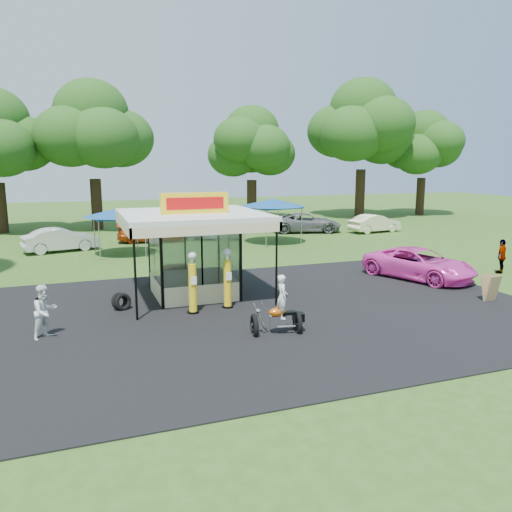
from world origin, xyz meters
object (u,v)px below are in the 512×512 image
object	(u,v)px
gas_pump_left	(193,284)
kiosk_car	(182,273)
pink_sedan	(419,264)
spectator_west	(45,312)
gas_station_kiosk	(193,252)
tent_west	(118,213)
motorcycle	(280,310)
a_frame_sign	(490,288)
bg_car_d	(306,223)
bg_car_c	(210,229)
bg_car_b	(152,232)
spectator_east_b	(502,256)
bg_car_e	(375,223)
tent_east	(272,203)
bg_car_a	(61,240)
gas_pump_right	(227,280)

from	to	relation	value
gas_pump_left	kiosk_car	bearing A→B (deg)	82.87
pink_sedan	spectator_west	distance (m)	16.03
gas_station_kiosk	gas_pump_left	distance (m)	2.55
gas_pump_left	spectator_west	xyz separation A→B (m)	(-4.79, -0.91, -0.24)
pink_sedan	tent_west	distance (m)	16.70
tent_west	motorcycle	bearing A→B (deg)	-77.55
a_frame_sign	bg_car_d	size ratio (longest dim) A/B	0.20
bg_car_c	bg_car_b	bearing A→B (deg)	109.41
motorcycle	spectator_east_b	bearing A→B (deg)	26.41
gas_pump_left	bg_car_c	size ratio (longest dim) A/B	0.53
bg_car_e	bg_car_d	bearing A→B (deg)	61.31
bg_car_c	bg_car_e	xyz separation A→B (m)	(12.87, -0.82, -0.04)
spectator_west	tent_west	size ratio (longest dim) A/B	0.43
bg_car_c	tent_east	xyz separation A→B (m)	(3.48, -3.01, 1.96)
a_frame_sign	spectator_east_b	distance (m)	5.76
spectator_east_b	tent_west	world-z (taller)	tent_west
bg_car_b	bg_car_d	distance (m)	11.98
kiosk_car	tent_west	distance (m)	8.64
kiosk_car	bg_car_e	distance (m)	20.81
gas_pump_left	pink_sedan	xyz separation A→B (m)	(11.02, 1.74, -0.37)
gas_pump_left	tent_west	bearing A→B (deg)	96.28
pink_sedan	spectator_west	bearing A→B (deg)	169.28
gas_station_kiosk	tent_west	bearing A→B (deg)	100.80
spectator_west	tent_west	bearing A→B (deg)	36.39
spectator_west	bg_car_a	xyz separation A→B (m)	(0.13, 16.14, -0.12)
motorcycle	tent_east	bearing A→B (deg)	77.23
gas_pump_right	bg_car_e	world-z (taller)	gas_pump_right
gas_station_kiosk	kiosk_car	distance (m)	2.56
kiosk_car	pink_sedan	xyz separation A→B (m)	(10.45, -2.85, 0.23)
a_frame_sign	bg_car_b	world-z (taller)	bg_car_b
bg_car_e	bg_car_b	bearing A→B (deg)	78.06
gas_pump_right	a_frame_sign	distance (m)	10.16
motorcycle	kiosk_car	distance (m)	7.76
motorcycle	bg_car_e	world-z (taller)	motorcycle
spectator_west	kiosk_car	bearing A→B (deg)	6.02
bg_car_d	tent_east	xyz separation A→B (m)	(-4.46, -4.05, 1.95)
motorcycle	spectator_west	size ratio (longest dim) A/B	1.18
motorcycle	spectator_east_b	distance (m)	14.16
bg_car_b	motorcycle	bearing A→B (deg)	-172.51
gas_pump_right	kiosk_car	world-z (taller)	gas_pump_right
gas_pump_right	bg_car_e	distance (m)	22.91
a_frame_sign	bg_car_b	size ratio (longest dim) A/B	0.23
kiosk_car	bg_car_b	bearing A→B (deg)	-2.26
gas_station_kiosk	pink_sedan	bearing A→B (deg)	-3.53
gas_pump_right	spectator_west	distance (m)	6.26
spectator_west	bg_car_c	xyz separation A→B (m)	(9.89, 17.76, -0.11)
bg_car_b	tent_east	world-z (taller)	tent_east
motorcycle	kiosk_car	bearing A→B (deg)	109.50
motorcycle	spectator_east_b	size ratio (longest dim) A/B	1.18
spectator_west	tent_west	xyz separation A→B (m)	(3.39, 13.68, 1.63)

